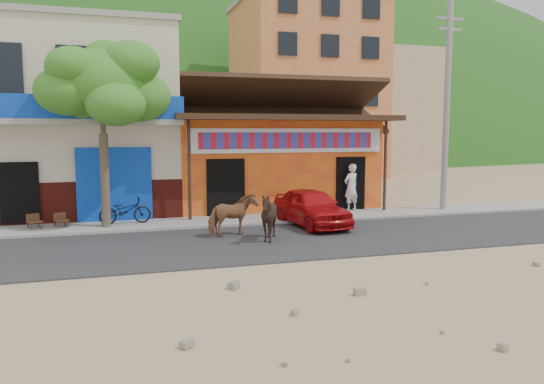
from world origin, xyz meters
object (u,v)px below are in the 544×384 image
(tree, at_px, (103,134))
(cow_tan, at_px, (232,215))
(pedestrian, at_px, (351,187))
(red_car, at_px, (311,207))
(cafe_chair_right, at_px, (61,214))
(cafe_chair_left, at_px, (34,215))
(utility_pole, at_px, (447,107))
(cow_dark, at_px, (269,217))
(scooter, at_px, (125,211))

(tree, relative_size, cow_tan, 3.97)
(pedestrian, bearing_deg, red_car, 21.88)
(red_car, relative_size, pedestrian, 2.02)
(tree, relative_size, cafe_chair_right, 7.18)
(cow_tan, height_order, cafe_chair_left, cow_tan)
(utility_pole, relative_size, cafe_chair_left, 9.34)
(red_car, distance_m, cafe_chair_left, 8.93)
(tree, bearing_deg, red_car, -11.55)
(cow_dark, relative_size, red_car, 0.38)
(scooter, bearing_deg, cow_tan, -135.37)
(cafe_chair_left, height_order, cafe_chair_right, cafe_chair_left)
(cow_dark, distance_m, pedestrian, 6.26)
(pedestrian, bearing_deg, scooter, -16.18)
(tree, xyz_separation_m, cafe_chair_right, (-1.40, 0.42, -2.58))
(cow_dark, height_order, cafe_chair_right, cow_dark)
(cow_dark, xyz_separation_m, red_car, (2.09, 2.01, -0.08))
(pedestrian, xyz_separation_m, cafe_chair_left, (-11.29, -0.54, -0.49))
(cow_tan, bearing_deg, scooter, 28.24)
(tree, relative_size, cafe_chair_left, 7.01)
(utility_pole, bearing_deg, cow_tan, -164.62)
(utility_pole, xyz_separation_m, pedestrian, (-3.70, 0.68, -3.08))
(scooter, xyz_separation_m, pedestrian, (8.50, 0.51, 0.47))
(pedestrian, bearing_deg, utility_pole, 149.94)
(utility_pole, relative_size, cow_tan, 5.29)
(red_car, bearing_deg, pedestrian, 35.77)
(tree, xyz_separation_m, utility_pole, (12.80, 0.20, 1.00))
(cafe_chair_left, relative_size, cafe_chair_right, 1.02)
(cow_dark, xyz_separation_m, cafe_chair_left, (-6.68, 3.70, -0.20))
(red_car, xyz_separation_m, cafe_chair_right, (-7.98, 1.77, -0.13))
(cow_tan, height_order, cow_dark, cow_dark)
(pedestrian, xyz_separation_m, cafe_chair_right, (-10.50, -0.46, -0.50))
(cow_tan, xyz_separation_m, cafe_chair_left, (-5.85, 2.65, -0.13))
(tree, bearing_deg, cafe_chair_left, 171.13)
(tree, distance_m, red_car, 7.15)
(cow_dark, relative_size, pedestrian, 0.77)
(cafe_chair_right, bearing_deg, cow_tan, -50.44)
(cafe_chair_right, bearing_deg, cafe_chair_left, 163.77)
(tree, xyz_separation_m, cow_dark, (4.49, -3.35, -2.37))
(cafe_chair_right, bearing_deg, red_car, -34.54)
(cow_dark, bearing_deg, cafe_chair_left, -143.19)
(pedestrian, height_order, cafe_chair_left, pedestrian)
(cow_tan, distance_m, cafe_chair_left, 6.42)
(tree, bearing_deg, cafe_chair_right, 163.24)
(tree, relative_size, utility_pole, 0.75)
(cow_dark, distance_m, cafe_chair_right, 7.00)
(red_car, bearing_deg, cow_tan, -167.44)
(tree, bearing_deg, utility_pole, 0.90)
(cow_tan, relative_size, cafe_chair_left, 1.77)
(tree, xyz_separation_m, cow_tan, (3.66, -2.31, -2.44))
(tree, distance_m, utility_pole, 12.84)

